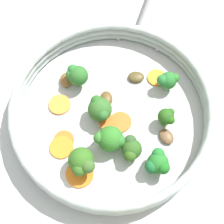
{
  "coord_description": "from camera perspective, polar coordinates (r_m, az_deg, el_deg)",
  "views": [
    {
      "loc": [
        -0.1,
        0.26,
        0.63
      ],
      "look_at": [
        0.0,
        0.0,
        0.03
      ],
      "focal_mm": 60.0,
      "sensor_mm": 36.0,
      "label": 1
    }
  ],
  "objects": [
    {
      "name": "broccoli_floret_6",
      "position": [
        0.65,
        8.31,
        -0.79
      ],
      "size": [
        0.03,
        0.03,
        0.04
      ],
      "color": "#5F9048",
      "rests_on": "skillet"
    },
    {
      "name": "skillet_rim_wall",
      "position": [
        0.65,
        -0.0,
        0.24
      ],
      "size": [
        0.36,
        0.36,
        0.04
      ],
      "color": "#ACBBB9",
      "rests_on": "skillet"
    },
    {
      "name": "ground_plane",
      "position": [
        0.69,
        -0.0,
        -0.96
      ],
      "size": [
        4.0,
        4.0,
        0.0
      ],
      "primitive_type": "plane",
      "color": "#B7BEC1"
    },
    {
      "name": "broccoli_floret_2",
      "position": [
        0.61,
        -4.65,
        -7.63
      ],
      "size": [
        0.05,
        0.05,
        0.05
      ],
      "color": "#5E8F48",
      "rests_on": "skillet"
    },
    {
      "name": "carrot_slice_4",
      "position": [
        0.67,
        1.3,
        -1.54
      ],
      "size": [
        0.05,
        0.05,
        0.0
      ],
      "primitive_type": "cylinder",
      "rotation": [
        0.0,
        0.0,
        2.14
      ],
      "color": "orange",
      "rests_on": "skillet"
    },
    {
      "name": "broccoli_floret_7",
      "position": [
        0.69,
        8.49,
        4.77
      ],
      "size": [
        0.04,
        0.03,
        0.04
      ],
      "color": "#84AB66",
      "rests_on": "skillet"
    },
    {
      "name": "broccoli_floret_3",
      "position": [
        0.63,
        -0.24,
        -4.14
      ],
      "size": [
        0.05,
        0.04,
        0.05
      ],
      "color": "#6A9648",
      "rests_on": "skillet"
    },
    {
      "name": "mushroom_piece_2",
      "position": [
        0.7,
        -7.02,
        4.84
      ],
      "size": [
        0.03,
        0.04,
        0.01
      ],
      "primitive_type": "ellipsoid",
      "rotation": [
        0.0,
        0.0,
        5.25
      ],
      "color": "brown",
      "rests_on": "skillet"
    },
    {
      "name": "carrot_slice_0",
      "position": [
        0.67,
        -0.71,
        -1.7
      ],
      "size": [
        0.04,
        0.04,
        0.01
      ],
      "primitive_type": "cylinder",
      "rotation": [
        0.0,
        0.0,
        4.85
      ],
      "color": "orange",
      "rests_on": "skillet"
    },
    {
      "name": "broccoli_floret_0",
      "position": [
        0.68,
        -5.37,
        5.59
      ],
      "size": [
        0.04,
        0.04,
        0.05
      ],
      "color": "#769F59",
      "rests_on": "skillet"
    },
    {
      "name": "skillet_handle",
      "position": [
        0.81,
        6.3,
        16.61
      ],
      "size": [
        0.03,
        0.2,
        0.02
      ],
      "primitive_type": "cylinder",
      "rotation": [
        1.57,
        0.0,
        0.04
      ],
      "color": "#999B9E",
      "rests_on": "skillet"
    },
    {
      "name": "broccoli_floret_1",
      "position": [
        0.62,
        6.96,
        -7.72
      ],
      "size": [
        0.04,
        0.04,
        0.04
      ],
      "color": "#82AD5C",
      "rests_on": "skillet"
    },
    {
      "name": "skillet_rivet_left",
      "position": [
        0.74,
        6.93,
        9.49
      ],
      "size": [
        0.01,
        0.01,
        0.01
      ],
      "primitive_type": "sphere",
      "color": "#B3B0B8",
      "rests_on": "skillet"
    },
    {
      "name": "skillet_rivet_right",
      "position": [
        0.75,
        0.99,
        11.14
      ],
      "size": [
        0.01,
        0.01,
        0.01
      ],
      "primitive_type": "sphere",
      "color": "#B1B2B5",
      "rests_on": "skillet"
    },
    {
      "name": "carrot_slice_6",
      "position": [
        0.66,
        -7.35,
        -4.27
      ],
      "size": [
        0.04,
        0.04,
        0.0
      ],
      "primitive_type": "cylinder",
      "rotation": [
        0.0,
        0.0,
        1.88
      ],
      "color": "orange",
      "rests_on": "skillet"
    },
    {
      "name": "carrot_slice_5",
      "position": [
        0.66,
        -7.71,
        -5.36
      ],
      "size": [
        0.04,
        0.04,
        0.0
      ],
      "primitive_type": "cylinder",
      "rotation": [
        0.0,
        0.0,
        3.21
      ],
      "color": "orange",
      "rests_on": "skillet"
    },
    {
      "name": "mushroom_piece_0",
      "position": [
        0.71,
        3.7,
        5.36
      ],
      "size": [
        0.04,
        0.03,
        0.01
      ],
      "primitive_type": "ellipsoid",
      "rotation": [
        0.0,
        0.0,
        0.35
      ],
      "color": "brown",
      "rests_on": "skillet"
    },
    {
      "name": "broccoli_floret_4",
      "position": [
        0.65,
        -1.87,
        0.45
      ],
      "size": [
        0.04,
        0.04,
        0.05
      ],
      "color": "#7CA05B",
      "rests_on": "skillet"
    },
    {
      "name": "carrot_slice_1",
      "position": [
        0.69,
        -7.99,
        1.12
      ],
      "size": [
        0.06,
        0.06,
        0.0
      ],
      "primitive_type": "cylinder",
      "rotation": [
        0.0,
        0.0,
        2.2
      ],
      "color": "orange",
      "rests_on": "skillet"
    },
    {
      "name": "broccoli_floret_5",
      "position": [
        0.63,
        2.94,
        -5.64
      ],
      "size": [
        0.03,
        0.04,
        0.04
      ],
      "color": "olive",
      "rests_on": "skillet"
    },
    {
      "name": "carrot_slice_3",
      "position": [
        0.64,
        -4.95,
        -9.39
      ],
      "size": [
        0.05,
        0.05,
        0.0
      ],
      "primitive_type": "cylinder",
      "rotation": [
        0.0,
        0.0,
        4.81
      ],
      "color": "orange",
      "rests_on": "skillet"
    },
    {
      "name": "skillet",
      "position": [
        0.68,
        -0.0,
        -0.75
      ],
      "size": [
        0.34,
        0.34,
        0.01
      ],
      "primitive_type": "cylinder",
      "color": "#B2B5B7",
      "rests_on": "ground_plane"
    },
    {
      "name": "mushroom_piece_3",
      "position": [
        0.66,
        8.29,
        -3.71
      ],
      "size": [
        0.04,
        0.04,
        0.01
      ],
      "primitive_type": "ellipsoid",
      "rotation": [
        0.0,
        0.0,
        2.44
      ],
      "color": "brown",
      "rests_on": "skillet"
    },
    {
      "name": "carrot_slice_2",
      "position": [
        0.71,
        6.82,
        5.21
      ],
      "size": [
        0.04,
        0.04,
        0.0
      ],
      "primitive_type": "cylinder",
      "rotation": [
        0.0,
        0.0,
        1.57
      ],
      "color": "orange",
      "rests_on": "skillet"
    },
    {
      "name": "mushroom_piece_1",
      "position": [
        0.68,
        -0.88,
        2.04
      ],
      "size": [
        0.03,
        0.04,
        0.01
      ],
      "primitive_type": "ellipsoid",
      "rotation": [
        0.0,
        0.0,
        5.14
      ],
      "color": "brown",
      "rests_on": "skillet"
    }
  ]
}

